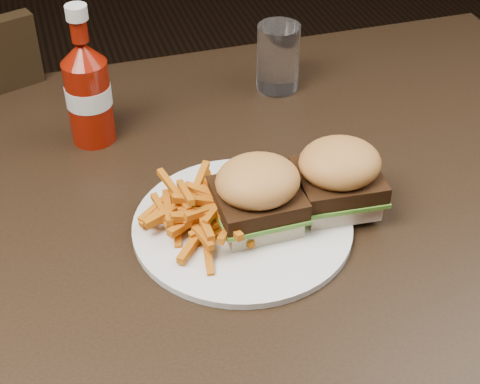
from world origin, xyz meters
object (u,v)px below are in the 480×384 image
object	(u,v)px
plate	(242,226)
tumbler	(278,57)
dining_table	(225,210)
ketchup_bottle	(90,102)

from	to	relation	value
plate	tumbler	xyz separation A→B (m)	(0.15, 0.31, 0.05)
dining_table	ketchup_bottle	world-z (taller)	ketchup_bottle
plate	tumbler	world-z (taller)	tumbler
dining_table	ketchup_bottle	size ratio (longest dim) A/B	9.66
plate	ketchup_bottle	size ratio (longest dim) A/B	2.16
plate	ketchup_bottle	bearing A→B (deg)	119.94
plate	tumbler	bearing A→B (deg)	63.58
dining_table	ketchup_bottle	distance (m)	0.25
ketchup_bottle	dining_table	bearing A→B (deg)	-53.06
plate	ketchup_bottle	world-z (taller)	ketchup_bottle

